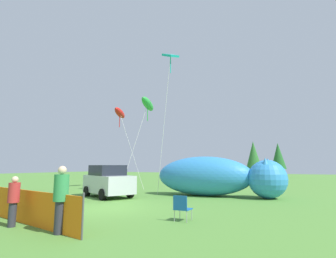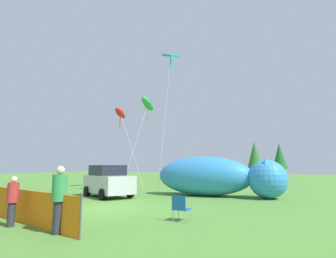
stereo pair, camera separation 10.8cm
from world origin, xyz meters
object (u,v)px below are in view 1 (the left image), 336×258
Objects in this scene: spectator_in_white_shirt at (13,199)px; kite_teal_diamond at (170,59)px; folding_chair at (182,207)px; inflatable_cat at (216,178)px; spectator_in_grey_shirt at (61,196)px; kite_green_fish at (148,104)px; parked_car at (108,181)px; kite_red_lizard at (120,113)px.

spectator_in_white_shirt is 0.16× the size of kite_teal_diamond.
folding_chair is 0.11× the size of inflatable_cat.
kite_green_fish is at bearing 109.70° from spectator_in_grey_shirt.
spectator_in_white_shirt is 0.22× the size of kite_green_fish.
parked_car is 6.84m from inflatable_cat.
kite_green_fish is (4.23, -2.08, -0.09)m from kite_red_lizard.
kite_red_lizard is at bearing 122.05° from spectator_in_grey_shirt.
spectator_in_white_shirt is at bearing -91.52° from kite_teal_diamond.
spectator_in_grey_shirt is (4.73, -7.65, 0.08)m from parked_car.
spectator_in_white_shirt is (-2.06, -0.08, -0.18)m from spectator_in_grey_shirt.
parked_car is at bearing 121.74° from spectator_in_grey_shirt.
kite_teal_diamond is at bearing 88.48° from spectator_in_white_shirt.
kite_teal_diamond reaches higher than spectator_in_grey_shirt.
inflatable_cat is at bearing 84.05° from spectator_in_grey_shirt.
parked_car reaches higher than spectator_in_grey_shirt.
kite_teal_diamond reaches higher than folding_chair.
kite_teal_diamond reaches higher than kite_green_fish.
kite_teal_diamond is 1.41× the size of kite_red_lizard.
kite_teal_diamond is (-1.78, 10.51, 8.52)m from spectator_in_grey_shirt.
inflatable_cat is 5.23× the size of spectator_in_white_shirt.
spectator_in_white_shirt is at bearing -80.47° from kite_green_fish.
parked_car is at bearing 109.05° from spectator_in_white_shirt.
parked_car is 4.81× the size of folding_chair.
spectator_in_grey_shirt is at bearing -80.39° from kite_teal_diamond.
parked_car is 0.52× the size of inflatable_cat.
folding_chair is 0.13× the size of kite_green_fish.
inflatable_cat reaches higher than parked_car.
folding_chair is 11.65m from kite_green_fish.
kite_teal_diamond is (-4.17, 7.33, 9.06)m from folding_chair.
kite_red_lizard reaches higher than folding_chair.
kite_green_fish is (-5.06, -0.22, 5.35)m from inflatable_cat.
kite_red_lizard is (-6.07, 13.07, 5.74)m from spectator_in_white_shirt.
spectator_in_white_shirt is at bearing 125.54° from folding_chair.
spectator_in_grey_shirt is 0.27× the size of kite_green_fish.
kite_red_lizard is 4.71m from kite_green_fish.
kite_teal_diamond reaches higher than spectator_in_white_shirt.
kite_red_lizard reaches higher than inflatable_cat.
folding_chair is at bearing -7.33° from parked_car.
spectator_in_white_shirt is 15.51m from kite_red_lizard.
spectator_in_grey_shirt reaches higher than folding_chair.
folding_chair is 4.01m from spectator_in_grey_shirt.
spectator_in_grey_shirt reaches higher than spectator_in_white_shirt.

